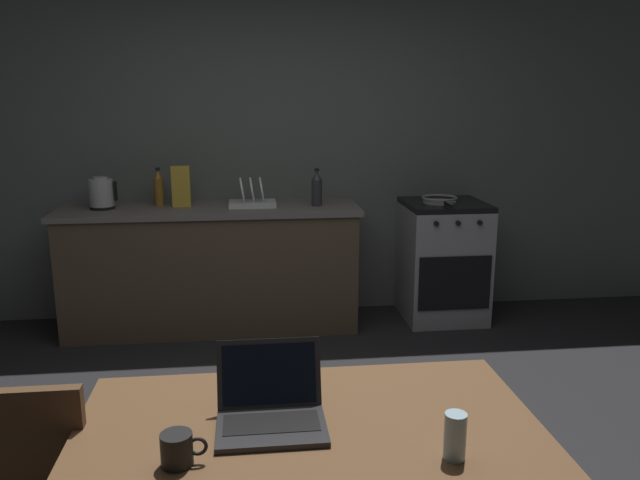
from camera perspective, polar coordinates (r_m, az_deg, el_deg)
The scene contains 14 objects.
ground_plane at distance 3.13m, azimuth -0.96°, elevation -20.23°, with size 12.00×12.00×0.00m, color black.
back_wall at distance 4.96m, azimuth -0.21°, elevation 8.52°, with size 6.40×0.10×2.64m, color #555B58.
kitchen_counter at distance 4.74m, azimuth -9.73°, elevation -2.44°, with size 2.16×0.64×0.92m.
stove_oven at distance 4.96m, azimuth 11.05°, elevation -1.83°, with size 0.60×0.62×0.92m.
dining_table at distance 1.93m, azimuth -0.83°, elevation -19.01°, with size 1.38×0.91×0.76m.
laptop at distance 1.94m, azimuth -4.48°, elevation -15.05°, with size 0.32×0.29×0.22m.
electric_kettle at distance 4.73m, azimuth -19.17°, elevation 3.98°, with size 0.19×0.17×0.23m.
bottle at distance 4.59m, azimuth -0.29°, elevation 4.70°, with size 0.08×0.08×0.27m.
frying_pan at distance 4.82m, azimuth 10.80°, elevation 3.63°, with size 0.27×0.44×0.05m.
coffee_mug at distance 1.79m, azimuth -12.77°, elevation -17.99°, with size 0.12×0.09×0.09m.
drinking_glass at distance 1.80m, azimuth 12.13°, elevation -16.96°, with size 0.06×0.06×0.13m.
cereal_box at distance 4.65m, azimuth -12.47°, elevation 4.75°, with size 0.13×0.05×0.30m.
dish_rack at distance 4.63m, azimuth -6.14°, elevation 3.67°, with size 0.34×0.26×0.21m.
bottle_b at distance 4.74m, azimuth -14.40°, elevation 4.59°, with size 0.07×0.07×0.28m.
Camera 1 is at (-0.25, -2.60, 1.72)m, focal length 35.34 mm.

